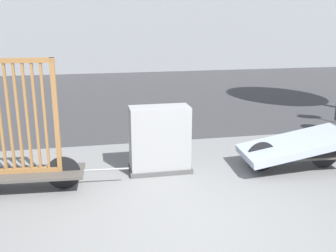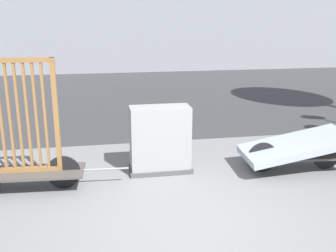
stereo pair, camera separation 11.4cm
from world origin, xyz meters
name	(u,v)px [view 2 (the right image)]	position (x,y,z in m)	size (l,w,h in m)	color
ground_plane	(189,225)	(0.00, 0.00, 0.00)	(60.00, 60.00, 0.00)	slate
road_strip	(129,94)	(0.00, 8.97, 0.00)	(56.00, 10.84, 0.01)	#38383A
bike_cart_with_bedframe	(23,149)	(-2.25, 1.52, 0.66)	(2.51, 0.74, 2.04)	#4C4742
bike_cart_with_mattress	(296,148)	(2.26, 1.52, 0.42)	(2.54, 1.07, 0.69)	#4C4742
utility_cabinet	(160,142)	(-0.07, 1.90, 0.54)	(1.07, 0.50, 1.16)	#4C4C4C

